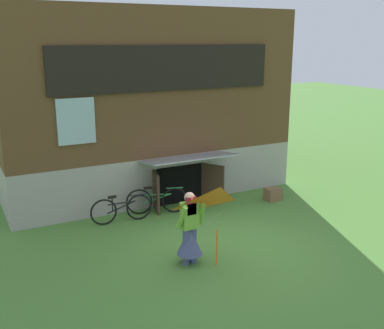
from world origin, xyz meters
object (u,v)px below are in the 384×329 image
bicycle_black (121,209)px  wooden_crate (273,194)px  person (190,234)px  kite (220,211)px  bicycle_green (157,200)px

bicycle_black → wooden_crate: (4.29, -0.42, -0.17)m
person → kite: 0.93m
person → bicycle_black: 2.78m
kite → bicycle_black: bearing=103.5°
bicycle_green → bicycle_black: (-1.01, -0.15, -0.01)m
kite → bicycle_black: size_ratio=1.03×
kite → wooden_crate: kite is taller
kite → bicycle_green: 3.59m
kite → wooden_crate: bearing=39.6°
kite → bicycle_green: kite is taller
person → wooden_crate: (3.83, 2.30, -0.46)m
bicycle_green → bicycle_black: size_ratio=0.97×
bicycle_black → wooden_crate: bearing=-1.2°
kite → wooden_crate: 4.67m
bicycle_black → person: bearing=-75.9°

